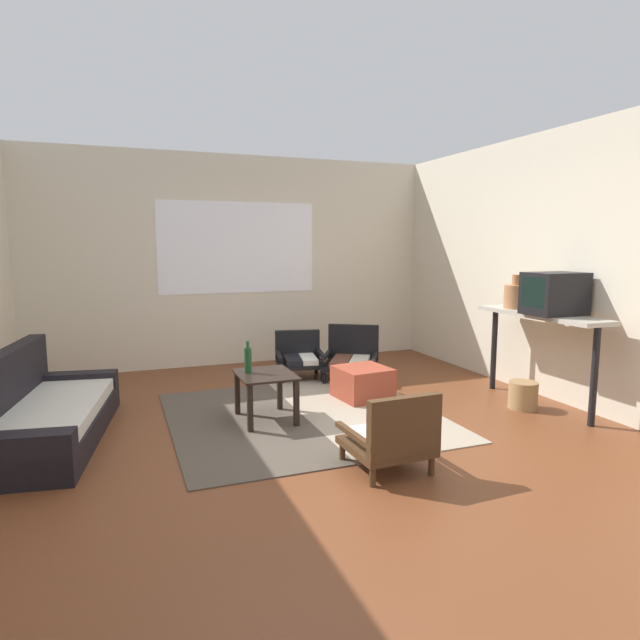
% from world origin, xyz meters
% --- Properties ---
extents(ground_plane, '(7.80, 7.80, 0.00)m').
position_xyz_m(ground_plane, '(0.00, 0.00, 0.00)').
color(ground_plane, brown).
extents(far_wall_with_window, '(5.60, 0.13, 2.70)m').
position_xyz_m(far_wall_with_window, '(0.00, 3.06, 1.35)').
color(far_wall_with_window, beige).
rests_on(far_wall_with_window, ground).
extents(side_wall_right, '(0.12, 6.60, 2.70)m').
position_xyz_m(side_wall_right, '(2.66, 0.30, 1.35)').
color(side_wall_right, beige).
rests_on(side_wall_right, ground).
extents(area_rug, '(2.37, 2.37, 0.01)m').
position_xyz_m(area_rug, '(0.05, 0.58, 0.01)').
color(area_rug, '#4C4238').
rests_on(area_rug, ground).
extents(couch, '(1.06, 1.98, 0.73)m').
position_xyz_m(couch, '(-2.12, 0.72, 0.22)').
color(couch, black).
rests_on(couch, ground).
extents(coffee_table, '(0.49, 0.58, 0.43)m').
position_xyz_m(coffee_table, '(-0.30, 0.58, 0.34)').
color(coffee_table, black).
rests_on(coffee_table, ground).
extents(armchair_by_window, '(0.63, 0.62, 0.54)m').
position_xyz_m(armchair_by_window, '(0.49, 2.01, 0.25)').
color(armchair_by_window, black).
rests_on(armchair_by_window, ground).
extents(armchair_striped_foreground, '(0.56, 0.57, 0.58)m').
position_xyz_m(armchair_striped_foreground, '(0.22, -0.79, 0.25)').
color(armchair_striped_foreground, '#472D19').
rests_on(armchair_striped_foreground, ground).
extents(armchair_corner, '(0.85, 0.86, 0.61)m').
position_xyz_m(armchair_corner, '(1.06, 1.75, 0.26)').
color(armchair_corner, black).
rests_on(armchair_corner, ground).
extents(ottoman_orange, '(0.55, 0.55, 0.33)m').
position_xyz_m(ottoman_orange, '(0.80, 0.90, 0.16)').
color(ottoman_orange, '#993D28').
rests_on(ottoman_orange, ground).
extents(console_shelf, '(0.37, 1.43, 0.92)m').
position_xyz_m(console_shelf, '(2.30, 0.09, 0.79)').
color(console_shelf, '#B2AD9E').
rests_on(console_shelf, ground).
extents(crt_television, '(0.51, 0.38, 0.39)m').
position_xyz_m(crt_television, '(2.30, -0.06, 1.11)').
color(crt_television, black).
rests_on(crt_television, console_shelf).
extents(clay_vase, '(0.23, 0.23, 0.34)m').
position_xyz_m(clay_vase, '(2.30, 0.45, 1.05)').
color(clay_vase, '#A87047').
rests_on(clay_vase, console_shelf).
extents(glass_bottle, '(0.06, 0.06, 0.29)m').
position_xyz_m(glass_bottle, '(-0.44, 0.66, 0.55)').
color(glass_bottle, '#194723').
rests_on(glass_bottle, coffee_table).
extents(wicker_basket, '(0.27, 0.27, 0.26)m').
position_xyz_m(wicker_basket, '(2.10, 0.05, 0.13)').
color(wicker_basket, '#9E7A4C').
rests_on(wicker_basket, ground).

